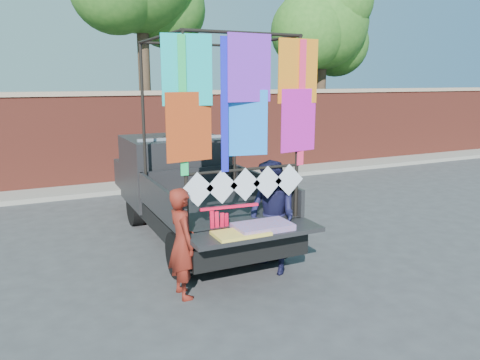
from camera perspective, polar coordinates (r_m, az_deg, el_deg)
name	(u,v)px	position (r m, az deg, el deg)	size (l,w,h in m)	color
ground	(220,272)	(7.38, -2.47, -11.12)	(90.00, 90.00, 0.00)	#38383A
brick_wall	(122,137)	(13.60, -14.13, 5.06)	(30.00, 0.45, 2.61)	maroon
curb	(130,186)	(13.14, -13.24, -0.74)	(30.00, 1.20, 0.12)	gray
tree_right	(325,27)	(17.69, 10.30, 17.90)	(4.20, 3.30, 6.62)	#38281C
pickup_truck	(183,185)	(9.26, -6.93, -0.57)	(2.24, 5.63, 3.54)	black
woman	(182,243)	(6.39, -7.06, -7.63)	(0.56, 0.36, 1.52)	maroon
man	(272,217)	(7.13, 3.88, -4.57)	(0.84, 0.66, 1.73)	#161638
streamer_bundle	(224,220)	(6.63, -1.99, -4.88)	(0.87, 0.12, 0.60)	#FA0D33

